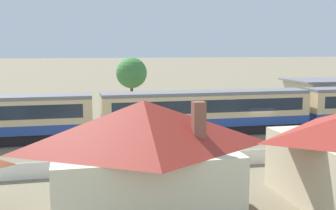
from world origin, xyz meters
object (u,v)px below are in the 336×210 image
at_px(cottage_red_roof, 144,157).
at_px(yard_tree_1, 131,73).
at_px(passenger_train, 210,110).
at_px(parked_car_grey, 333,142).

distance_m(cottage_red_roof, yard_tree_1, 32.18).
height_order(passenger_train, cottage_red_roof, cottage_red_roof).
bearing_deg(cottage_red_roof, yard_tree_1, 82.90).
bearing_deg(cottage_red_roof, parked_car_grey, 30.18).
relative_size(passenger_train, parked_car_grey, 12.74).
bearing_deg(parked_car_grey, passenger_train, 130.04).
distance_m(parked_car_grey, yard_tree_1, 25.92).
distance_m(cottage_red_roof, parked_car_grey, 19.58).
xyz_separation_m(passenger_train, cottage_red_roof, (-9.24, -17.78, 0.67)).
bearing_deg(yard_tree_1, passenger_train, -69.48).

